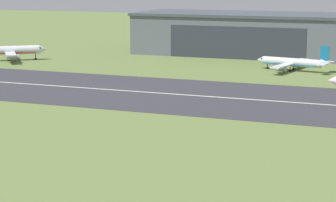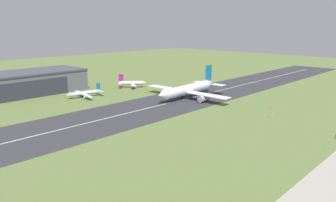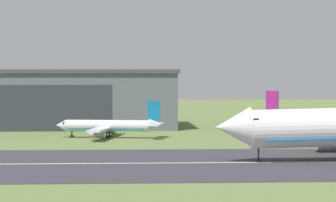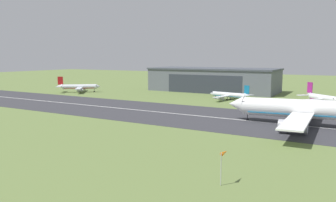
{
  "view_description": "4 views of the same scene",
  "coord_description": "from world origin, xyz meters",
  "px_view_note": "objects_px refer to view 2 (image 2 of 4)",
  "views": [
    {
      "loc": [
        36.44,
        -7.44,
        26.04
      ],
      "look_at": [
        -2.34,
        91.46,
        5.7
      ],
      "focal_mm": 70.0,
      "sensor_mm": 36.0,
      "label": 1
    },
    {
      "loc": [
        -100.23,
        8.15,
        41.25
      ],
      "look_at": [
        6.21,
        108.8,
        7.4
      ],
      "focal_mm": 35.0,
      "sensor_mm": 36.0,
      "label": 2
    },
    {
      "loc": [
        5.23,
        15.29,
        12.42
      ],
      "look_at": [
        9.95,
        95.1,
        9.86
      ],
      "focal_mm": 85.0,
      "sensor_mm": 36.0,
      "label": 3
    },
    {
      "loc": [
        53.89,
        24.6,
        20.32
      ],
      "look_at": [
        16.87,
        89.75,
        10.23
      ],
      "focal_mm": 35.0,
      "sensor_mm": 36.0,
      "label": 4
    }
  ],
  "objects_px": {
    "windsock_pole": "(271,108)",
    "runway_sign": "(336,136)",
    "airplane_landing": "(187,90)",
    "airplane_parked_west": "(84,93)",
    "airplane_parked_east": "(132,83)"
  },
  "relations": [
    {
      "from": "windsock_pole",
      "to": "runway_sign",
      "type": "relative_size",
      "value": 3.63
    },
    {
      "from": "airplane_landing",
      "to": "airplane_parked_west",
      "type": "xyz_separation_m",
      "value": [
        -40.12,
        45.47,
        -2.53
      ]
    },
    {
      "from": "airplane_parked_east",
      "to": "windsock_pole",
      "type": "distance_m",
      "value": 103.7
    },
    {
      "from": "airplane_parked_east",
      "to": "windsock_pole",
      "type": "height_order",
      "value": "airplane_parked_east"
    },
    {
      "from": "airplane_landing",
      "to": "windsock_pole",
      "type": "relative_size",
      "value": 10.58
    },
    {
      "from": "airplane_landing",
      "to": "windsock_pole",
      "type": "distance_m",
      "value": 55.1
    },
    {
      "from": "airplane_landing",
      "to": "windsock_pole",
      "type": "height_order",
      "value": "airplane_landing"
    },
    {
      "from": "airplane_parked_west",
      "to": "airplane_parked_east",
      "type": "bearing_deg",
      "value": 4.68
    },
    {
      "from": "airplane_landing",
      "to": "runway_sign",
      "type": "xyz_separation_m",
      "value": [
        -15.87,
        -85.8,
        -3.8
      ]
    },
    {
      "from": "airplane_parked_west",
      "to": "airplane_parked_east",
      "type": "height_order",
      "value": "airplane_parked_east"
    },
    {
      "from": "windsock_pole",
      "to": "runway_sign",
      "type": "distance_m",
      "value": 32.72
    },
    {
      "from": "airplane_landing",
      "to": "runway_sign",
      "type": "bearing_deg",
      "value": -100.48
    },
    {
      "from": "airplane_landing",
      "to": "runway_sign",
      "type": "relative_size",
      "value": 38.36
    },
    {
      "from": "airplane_landing",
      "to": "airplane_parked_west",
      "type": "bearing_deg",
      "value": 131.42
    },
    {
      "from": "airplane_parked_east",
      "to": "airplane_landing",
      "type": "bearing_deg",
      "value": -89.89
    }
  ]
}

